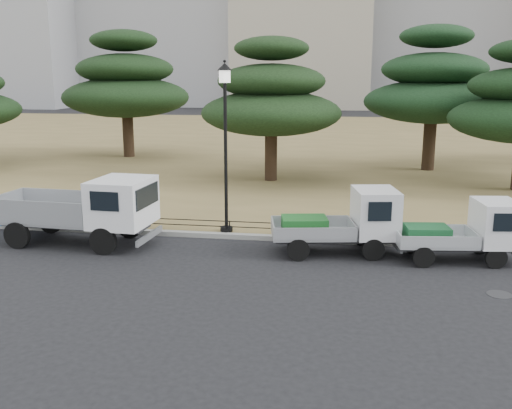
% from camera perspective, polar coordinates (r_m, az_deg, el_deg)
% --- Properties ---
extents(ground, '(220.00, 220.00, 0.00)m').
position_cam_1_polar(ground, '(16.07, -1.13, -6.08)').
color(ground, black).
extents(lawn, '(120.00, 56.00, 0.15)m').
position_cam_1_polar(lawn, '(45.94, 5.66, 6.28)').
color(lawn, olive).
rests_on(lawn, ground).
extents(curb, '(120.00, 0.25, 0.16)m').
position_cam_1_polar(curb, '(18.50, 0.29, -3.28)').
color(curb, gray).
rests_on(curb, ground).
extents(truck_large, '(5.00, 2.25, 2.13)m').
position_cam_1_polar(truck_large, '(18.55, -16.81, -0.27)').
color(truck_large, black).
rests_on(truck_large, ground).
extents(truck_kei_front, '(3.87, 2.16, 1.93)m').
position_cam_1_polar(truck_kei_front, '(17.09, 8.85, -1.72)').
color(truck_kei_front, black).
rests_on(truck_kei_front, ground).
extents(truck_kei_rear, '(3.50, 1.82, 1.76)m').
position_cam_1_polar(truck_kei_rear, '(17.27, 20.22, -2.51)').
color(truck_kei_rear, black).
rests_on(truck_kei_rear, ground).
extents(street_lamp, '(0.49, 0.49, 5.43)m').
position_cam_1_polar(street_lamp, '(18.33, -3.09, 8.46)').
color(street_lamp, black).
rests_on(street_lamp, lawn).
extents(pipe_fence, '(38.00, 0.04, 0.40)m').
position_cam_1_polar(pipe_fence, '(18.55, 0.37, -2.09)').
color(pipe_fence, black).
rests_on(pipe_fence, lawn).
extents(tarp_pile, '(1.58, 1.18, 1.04)m').
position_cam_1_polar(tarp_pile, '(21.44, -21.73, -0.63)').
color(tarp_pile, '#1557A5').
rests_on(tarp_pile, lawn).
extents(manhole, '(0.60, 0.60, 0.01)m').
position_cam_1_polar(manhole, '(15.19, 23.16, -8.27)').
color(manhole, '#2D2D30').
rests_on(manhole, ground).
extents(pine_west_near, '(7.82, 7.82, 7.82)m').
position_cam_1_polar(pine_west_near, '(37.20, -12.89, 11.61)').
color(pine_west_near, black).
rests_on(pine_west_near, lawn).
extents(pine_center_left, '(6.77, 6.77, 6.88)m').
position_cam_1_polar(pine_center_left, '(27.83, 1.54, 10.54)').
color(pine_center_left, black).
rests_on(pine_center_left, lawn).
extents(pine_center_right, '(7.24, 7.24, 7.68)m').
position_cam_1_polar(pine_center_right, '(32.41, 17.27, 11.14)').
color(pine_center_right, black).
rests_on(pine_center_right, lawn).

